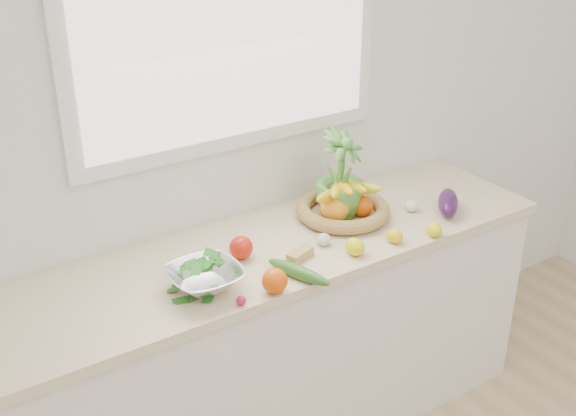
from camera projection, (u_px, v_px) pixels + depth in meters
back_wall at (231, 109)px, 2.74m from camera, size 4.50×0.02×2.70m
counter_cabinet at (275, 346)px, 2.92m from camera, size 2.20×0.58×0.86m
countertop at (274, 250)px, 2.72m from camera, size 2.24×0.62×0.04m
window_frame at (229, 2)px, 2.55m from camera, size 1.30×0.03×1.10m
window_pane at (232, 3)px, 2.54m from camera, size 1.18×0.01×0.98m
orange_loose at (275, 281)px, 2.40m from camera, size 0.09×0.09×0.09m
lemon_a at (355, 247)px, 2.63m from camera, size 0.07×0.08×0.06m
lemon_b at (434, 230)px, 2.76m from camera, size 0.08×0.09×0.06m
lemon_c at (395, 236)px, 2.72m from camera, size 0.07×0.08×0.06m
apple at (241, 248)px, 2.61m from camera, size 0.11×0.11×0.09m
ginger at (300, 255)px, 2.61m from camera, size 0.12×0.08×0.03m
garlic_a at (324, 239)px, 2.70m from camera, size 0.07×0.07×0.05m
garlic_b at (385, 211)px, 2.93m from camera, size 0.06×0.06×0.04m
garlic_c at (412, 206)px, 2.96m from camera, size 0.06×0.06×0.05m
eggplant at (448, 203)px, 2.94m from camera, size 0.21×0.21×0.09m
cucumber at (299, 272)px, 2.49m from camera, size 0.13×0.27×0.05m
radish at (241, 301)px, 2.35m from camera, size 0.04×0.04×0.03m
potted_herb at (341, 175)px, 2.84m from camera, size 0.27×0.27×0.36m
fruit_basket at (342, 205)px, 2.90m from camera, size 0.50×0.50×0.19m
colander_with_spinach at (205, 274)px, 2.40m from camera, size 0.25×0.25×0.13m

